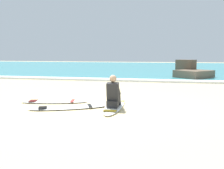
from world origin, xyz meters
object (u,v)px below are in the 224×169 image
surfboard_main (114,106)px  surfboard_spare_near (68,107)px  surfboard_spare_far (54,102)px  surfer_seated (113,94)px

surfboard_main → surfboard_spare_near: same height
surfboard_main → surfboard_spare_near: (-1.32, -0.48, 0.00)m
surfboard_spare_far → surfboard_main: bearing=-7.5°
surfboard_main → surfboard_spare_near: size_ratio=1.08×
surfboard_spare_far → surfer_seated: bearing=-13.6°
surfboard_main → surfboard_spare_near: 1.40m
surfboard_main → surfer_seated: size_ratio=2.65×
surfboard_main → surfboard_spare_near: bearing=-159.9°
surfboard_main → surfer_seated: 0.47m
surfboard_spare_near → surfboard_spare_far: same height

